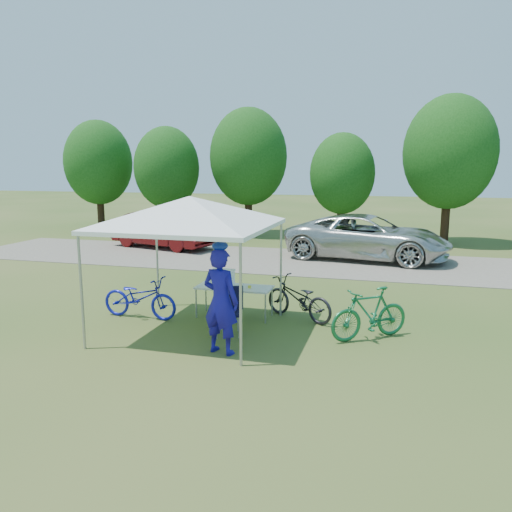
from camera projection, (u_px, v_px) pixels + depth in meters
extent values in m
plane|color=#2D5119|center=(193.00, 330.00, 10.18)|extent=(100.00, 100.00, 0.00)
cube|color=gray|center=(280.00, 260.00, 17.77)|extent=(24.00, 5.00, 0.02)
cylinder|color=#A5A5AA|center=(82.00, 293.00, 8.97)|extent=(0.05, 0.05, 2.10)
cylinder|color=#A5A5AA|center=(241.00, 305.00, 8.18)|extent=(0.05, 0.05, 2.10)
cylinder|color=#A5A5AA|center=(157.00, 263.00, 11.81)|extent=(0.05, 0.05, 2.10)
cylinder|color=#A5A5AA|center=(281.00, 270.00, 11.02)|extent=(0.05, 0.05, 2.10)
cube|color=white|center=(190.00, 226.00, 9.80)|extent=(3.15, 3.15, 0.08)
pyramid|color=white|center=(190.00, 196.00, 9.70)|extent=(4.53, 4.53, 0.55)
cylinder|color=#382314|center=(101.00, 212.00, 26.19)|extent=(0.36, 0.36, 1.89)
ellipsoid|color=#144711|center=(98.00, 163.00, 25.73)|extent=(3.46, 3.46, 4.32)
cylinder|color=#382314|center=(168.00, 216.00, 24.86)|extent=(0.36, 0.36, 1.75)
ellipsoid|color=#144711|center=(167.00, 168.00, 24.44)|extent=(3.20, 3.20, 4.00)
cylinder|color=#382314|center=(249.00, 214.00, 24.35)|extent=(0.36, 0.36, 2.03)
ellipsoid|color=#144711|center=(248.00, 157.00, 23.87)|extent=(3.71, 3.71, 4.64)
cylinder|color=#382314|center=(341.00, 221.00, 23.02)|extent=(0.36, 0.36, 1.61)
ellipsoid|color=#144711|center=(342.00, 174.00, 22.63)|extent=(2.94, 2.94, 3.68)
cylinder|color=#382314|center=(445.00, 220.00, 21.51)|extent=(0.36, 0.36, 2.10)
ellipsoid|color=#144711|center=(450.00, 152.00, 21.01)|extent=(3.84, 3.84, 4.80)
cube|color=white|center=(234.00, 287.00, 11.00)|extent=(1.67, 0.70, 0.04)
cylinder|color=#A5A5AA|center=(196.00, 303.00, 10.99)|extent=(0.04, 0.04, 0.65)
cylinder|color=#A5A5AA|center=(265.00, 309.00, 10.57)|extent=(0.04, 0.04, 0.65)
cylinder|color=#A5A5AA|center=(206.00, 297.00, 11.55)|extent=(0.04, 0.04, 0.65)
cylinder|color=#A5A5AA|center=(272.00, 301.00, 11.14)|extent=(0.04, 0.04, 0.65)
cube|color=black|center=(228.00, 313.00, 9.81)|extent=(0.62, 0.62, 0.04)
cube|color=black|center=(231.00, 298.00, 9.99)|extent=(0.47, 0.21, 0.48)
cylinder|color=#A5A5AA|center=(214.00, 327.00, 9.71)|extent=(0.02, 0.02, 0.43)
cylinder|color=#A5A5AA|center=(235.00, 329.00, 9.60)|extent=(0.02, 0.02, 0.43)
cylinder|color=#A5A5AA|center=(221.00, 321.00, 10.11)|extent=(0.02, 0.02, 0.43)
cylinder|color=#A5A5AA|center=(241.00, 322.00, 10.00)|extent=(0.02, 0.02, 0.43)
cube|color=white|center=(222.00, 279.00, 11.04)|extent=(0.48, 0.32, 0.32)
cube|color=white|center=(222.00, 271.00, 11.01)|extent=(0.50, 0.34, 0.04)
cylinder|color=yellow|center=(250.00, 287.00, 10.85)|extent=(0.08, 0.08, 0.06)
imported|color=#181294|center=(221.00, 301.00, 8.79)|extent=(0.79, 0.62, 1.91)
imported|color=#1218A5|center=(140.00, 298.00, 10.94)|extent=(1.79, 0.69, 0.93)
imported|color=#176A3B|center=(370.00, 313.00, 9.60)|extent=(1.63, 1.40, 1.02)
imported|color=black|center=(298.00, 299.00, 10.85)|extent=(1.84, 1.38, 0.93)
imported|color=silver|center=(368.00, 237.00, 17.84)|extent=(6.08, 3.49, 1.60)
imported|color=#530D0E|center=(163.00, 229.00, 20.40)|extent=(4.77, 2.68, 1.49)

